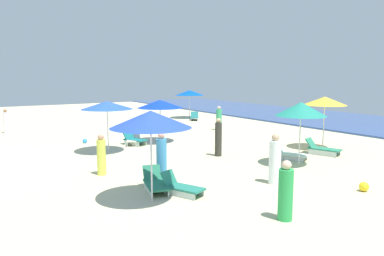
{
  "coord_description": "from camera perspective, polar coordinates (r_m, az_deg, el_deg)",
  "views": [
    {
      "loc": [
        16.34,
        -0.54,
        3.58
      ],
      "look_at": [
        1.3,
        9.03,
        1.04
      ],
      "focal_mm": 35.06,
      "sensor_mm": 36.0,
      "label": 1
    }
  ],
  "objects": [
    {
      "name": "umbrella_4",
      "position": [
        19.83,
        -4.88,
        3.67
      ],
      "size": [
        2.4,
        2.4,
        2.26
      ],
      "color": "silver",
      "rests_on": "ground_plane"
    },
    {
      "name": "beachgoer_5",
      "position": [
        16.58,
        4.03,
        -1.54
      ],
      "size": [
        0.43,
        0.43,
        1.7
      ],
      "rotation": [
        0.0,
        0.0,
        2.28
      ],
      "color": "#33322B",
      "rests_on": "ground_plane"
    },
    {
      "name": "beach_ball_2",
      "position": [
        12.87,
        24.69,
        -8.11
      ],
      "size": [
        0.3,
        0.3,
        0.3
      ],
      "primitive_type": "sphere",
      "color": "yellow",
      "rests_on": "ground_plane"
    },
    {
      "name": "beachgoer_2",
      "position": [
        9.64,
        14.05,
        -9.52
      ],
      "size": [
        0.43,
        0.43,
        1.52
      ],
      "rotation": [
        0.0,
        0.0,
        4.91
      ],
      "color": "green",
      "rests_on": "ground_plane"
    },
    {
      "name": "beachgoer_0",
      "position": [
        12.67,
        12.49,
        -4.88
      ],
      "size": [
        0.43,
        0.43,
        1.67
      ],
      "rotation": [
        0.0,
        0.0,
        1.45
      ],
      "color": "white",
      "rests_on": "ground_plane"
    },
    {
      "name": "umbrella_0",
      "position": [
        15.21,
        16.24,
        2.78
      ],
      "size": [
        1.98,
        1.98,
        2.53
      ],
      "color": "silver",
      "rests_on": "ground_plane"
    },
    {
      "name": "lounge_chair_2_0",
      "position": [
        11.81,
        -5.61,
        -8.38
      ],
      "size": [
        1.57,
        0.94,
        0.68
      ],
      "rotation": [
        0.0,
        0.0,
        1.3
      ],
      "color": "silver",
      "rests_on": "ground_plane"
    },
    {
      "name": "ocean",
      "position": [
        30.32,
        24.51,
        0.72
      ],
      "size": [
        60.0,
        10.47,
        0.12
      ],
      "primitive_type": "cube",
      "color": "#325094",
      "rests_on": "ground_plane"
    },
    {
      "name": "lounge_chair_3_0",
      "position": [
        29.73,
        0.36,
        1.68
      ],
      "size": [
        1.46,
        1.27,
        0.63
      ],
      "rotation": [
        0.0,
        0.0,
        0.96
      ],
      "color": "silver",
      "rests_on": "ground_plane"
    },
    {
      "name": "cooler_box_0",
      "position": [
        30.12,
        -6.29,
        1.65
      ],
      "size": [
        0.41,
        0.54,
        0.41
      ],
      "primitive_type": "cube",
      "rotation": [
        0.0,
        0.0,
        4.81
      ],
      "color": "#275BAB",
      "rests_on": "ground_plane"
    },
    {
      "name": "lounge_chair_4_1",
      "position": [
        19.47,
        -8.83,
        -1.71
      ],
      "size": [
        1.41,
        1.04,
        0.76
      ],
      "rotation": [
        0.0,
        0.0,
        1.94
      ],
      "color": "silver",
      "rests_on": "ground_plane"
    },
    {
      "name": "umbrella_1",
      "position": [
        19.05,
        19.57,
        3.9
      ],
      "size": [
        2.04,
        2.04,
        2.54
      ],
      "color": "silver",
      "rests_on": "ground_plane"
    },
    {
      "name": "umbrella_3",
      "position": [
        30.91,
        -0.36,
        5.38
      ],
      "size": [
        2.35,
        2.35,
        2.31
      ],
      "color": "silver",
      "rests_on": "ground_plane"
    },
    {
      "name": "lounge_chair_0_0",
      "position": [
        16.52,
        14.66,
        -3.83
      ],
      "size": [
        1.48,
        1.14,
        0.67
      ],
      "rotation": [
        0.0,
        0.0,
        2.04
      ],
      "color": "silver",
      "rests_on": "ground_plane"
    },
    {
      "name": "beachgoer_3",
      "position": [
        25.67,
        -26.47,
        0.84
      ],
      "size": [
        0.39,
        0.39,
        1.5
      ],
      "rotation": [
        0.0,
        0.0,
        1.12
      ],
      "color": "white",
      "rests_on": "ground_plane"
    },
    {
      "name": "umbrella_2",
      "position": [
        10.35,
        -6.3,
        1.32
      ],
      "size": [
        2.27,
        2.27,
        2.61
      ],
      "color": "silver",
      "rests_on": "ground_plane"
    },
    {
      "name": "lounge_chair_1_0",
      "position": [
        17.93,
        19.18,
        -3.01
      ],
      "size": [
        1.63,
        1.02,
        0.69
      ],
      "rotation": [
        0.0,
        0.0,
        1.88
      ],
      "color": "silver",
      "rests_on": "ground_plane"
    },
    {
      "name": "beachgoer_1",
      "position": [
        24.41,
        4.11,
        1.37
      ],
      "size": [
        0.47,
        0.47,
        1.56
      ],
      "rotation": [
        0.0,
        0.0,
        0.36
      ],
      "color": "#38A56C",
      "rests_on": "ground_plane"
    },
    {
      "name": "lounge_chair_4_0",
      "position": [
        19.63,
        -8.85,
        -1.65
      ],
      "size": [
        1.46,
        1.16,
        0.79
      ],
      "rotation": [
        0.0,
        0.0,
        1.09
      ],
      "color": "silver",
      "rests_on": "ground_plane"
    },
    {
      "name": "umbrella_5",
      "position": [
        17.56,
        -12.8,
        3.4
      ],
      "size": [
        2.35,
        2.35,
        2.38
      ],
      "color": "silver",
      "rests_on": "ground_plane"
    },
    {
      "name": "beach_ball_1",
      "position": [
        20.53,
        -15.99,
        -1.89
      ],
      "size": [
        0.25,
        0.25,
        0.25
      ],
      "primitive_type": "sphere",
      "color": "#3091E3",
      "rests_on": "ground_plane"
    },
    {
      "name": "beachgoer_4",
      "position": [
        12.59,
        -4.66,
        -4.73
      ],
      "size": [
        0.47,
        0.47,
        1.69
      ],
      "rotation": [
        0.0,
        0.0,
        0.54
      ],
      "color": "#4297CE",
      "rests_on": "ground_plane"
    },
    {
      "name": "lounge_chair_2_1",
      "position": [
        11.41,
        -1.66,
        -8.96
      ],
      "size": [
        1.43,
        1.02,
        0.66
      ],
      "rotation": [
        0.0,
        0.0,
        1.98
      ],
      "color": "silver",
      "rests_on": "ground_plane"
    },
    {
      "name": "beachgoer_6",
      "position": [
        13.84,
        -13.62,
        -4.12
      ],
      "size": [
        0.37,
        0.37,
        1.49
      ],
      "rotation": [
        0.0,
        0.0,
        1.39
      ],
      "color": "#E5E653",
      "rests_on": "ground_plane"
    }
  ]
}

